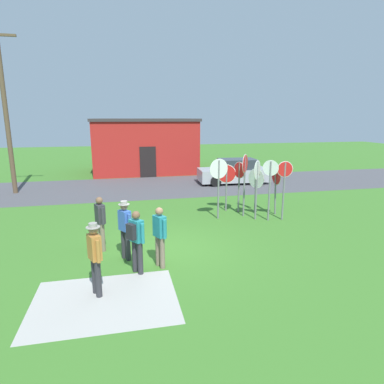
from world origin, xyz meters
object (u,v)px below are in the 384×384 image
object	(u,v)px
person_holding_notes	(136,238)
person_near_signs	(100,221)
stop_sign_rear_right	(284,181)
stop_sign_rear_left	(276,181)
stop_sign_tallest	(239,178)
person_on_left	(160,234)
parked_car_on_street	(234,172)
stop_sign_low_front	(227,179)
stop_sign_center_cluster	(219,178)
stop_sign_leaning_right	(256,183)
stop_sign_far_back	(245,174)
person_with_sunhat	(125,227)
utility_pole	(5,108)
stop_sign_nearest	(257,179)
person_in_dark_shirt	(95,255)
stop_sign_leaning_left	(270,181)

from	to	relation	value
person_holding_notes	person_near_signs	distance (m)	2.04
stop_sign_rear_right	stop_sign_rear_left	bearing A→B (deg)	88.18
stop_sign_tallest	person_on_left	size ratio (longest dim) A/B	1.30
parked_car_on_street	stop_sign_tallest	distance (m)	6.54
parked_car_on_street	stop_sign_rear_left	bearing A→B (deg)	-95.23
stop_sign_low_front	stop_sign_center_cluster	bearing A→B (deg)	-123.19
stop_sign_leaning_right	stop_sign_low_front	distance (m)	1.27
stop_sign_far_back	person_holding_notes	world-z (taller)	stop_sign_far_back
person_with_sunhat	utility_pole	bearing A→B (deg)	119.89
utility_pole	person_with_sunhat	xyz separation A→B (m)	(5.73, -9.97, -3.50)
utility_pole	stop_sign_nearest	distance (m)	13.36
person_on_left	utility_pole	bearing A→B (deg)	121.86
person_on_left	person_in_dark_shirt	bearing A→B (deg)	-144.55
person_in_dark_shirt	person_near_signs	world-z (taller)	person_in_dark_shirt
utility_pole	person_in_dark_shirt	bearing A→B (deg)	-66.92
utility_pole	person_holding_notes	bearing A→B (deg)	-61.22
stop_sign_leaning_right	stop_sign_center_cluster	bearing A→B (deg)	-160.24
stop_sign_far_back	stop_sign_leaning_left	size ratio (longest dim) A/B	1.07
stop_sign_leaning_left	person_in_dark_shirt	size ratio (longest dim) A/B	1.39
stop_sign_far_back	person_on_left	bearing A→B (deg)	-134.59
stop_sign_nearest	person_near_signs	size ratio (longest dim) A/B	1.42
utility_pole	stop_sign_leaning_right	distance (m)	13.28
utility_pole	stop_sign_tallest	distance (m)	12.56
stop_sign_nearest	stop_sign_rear_left	bearing A→B (deg)	23.78
stop_sign_rear_left	stop_sign_leaning_right	size ratio (longest dim) A/B	1.12
stop_sign_leaning_right	stop_sign_low_front	world-z (taller)	stop_sign_low_front
person_on_left	person_near_signs	size ratio (longest dim) A/B	1.00
utility_pole	person_in_dark_shirt	distance (m)	13.32
stop_sign_leaning_right	utility_pole	bearing A→B (deg)	151.72
utility_pole	parked_car_on_street	bearing A→B (deg)	0.63
stop_sign_nearest	person_in_dark_shirt	world-z (taller)	stop_sign_nearest
stop_sign_rear_left	stop_sign_leaning_right	bearing A→B (deg)	134.84
stop_sign_tallest	person_holding_notes	bearing A→B (deg)	-133.32
parked_car_on_street	person_holding_notes	size ratio (longest dim) A/B	2.59
parked_car_on_street	person_in_dark_shirt	size ratio (longest dim) A/B	2.52
parked_car_on_street	person_near_signs	world-z (taller)	person_near_signs
stop_sign_leaning_left	stop_sign_leaning_right	bearing A→B (deg)	90.08
person_with_sunhat	stop_sign_nearest	bearing A→B (deg)	28.35
utility_pole	person_holding_notes	xyz separation A→B (m)	(6.00, -10.92, -3.50)
utility_pole	stop_sign_leaning_right	world-z (taller)	utility_pole
stop_sign_center_cluster	person_near_signs	world-z (taller)	stop_sign_center_cluster
stop_sign_rear_left	person_holding_notes	distance (m)	7.31
stop_sign_far_back	stop_sign_rear_right	xyz separation A→B (m)	(1.33, -0.82, -0.20)
parked_car_on_street	person_near_signs	size ratio (longest dim) A/B	2.59
person_with_sunhat	person_near_signs	distance (m)	1.11
stop_sign_rear_left	stop_sign_tallest	distance (m)	1.52
person_near_signs	parked_car_on_street	bearing A→B (deg)	50.75
stop_sign_leaning_right	person_holding_notes	distance (m)	7.20
stop_sign_rear_right	person_holding_notes	size ratio (longest dim) A/B	1.40
stop_sign_rear_right	stop_sign_nearest	xyz separation A→B (m)	(-1.03, 0.29, 0.07)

